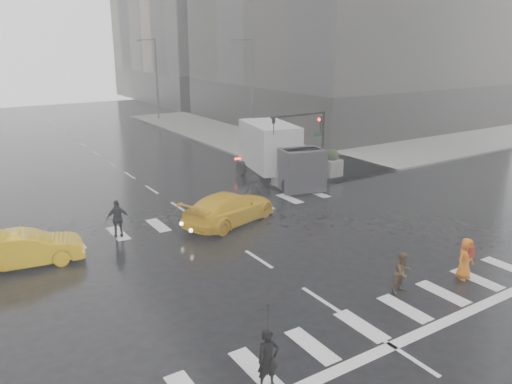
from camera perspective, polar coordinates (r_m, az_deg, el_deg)
ground at (r=20.86m, az=0.30°, el=-7.68°), size 120.00×120.00×0.00m
sidewalk_ne at (r=45.60m, az=9.01°, el=5.81°), size 35.00×35.00×0.15m
road_markings at (r=20.85m, az=0.30°, el=-7.67°), size 18.00×48.00×0.01m
traffic_signal_pole at (r=31.23m, az=6.26°, el=6.72°), size 4.45×0.42×4.50m
street_lamp_near at (r=40.16m, az=-0.64°, el=11.56°), size 2.15×0.22×9.00m
street_lamp_far at (r=58.05m, az=-11.43°, el=12.88°), size 2.15×0.22×9.00m
planter_west at (r=30.67m, az=2.97°, el=2.34°), size 1.10×1.10×1.80m
planter_mid at (r=31.84m, az=5.90°, el=2.82°), size 1.10×1.10×1.80m
planter_east at (r=33.09m, az=8.63°, el=3.25°), size 1.10×1.10×1.80m
pedestrian_black at (r=13.09m, az=1.41°, el=-15.73°), size 1.11×1.12×2.43m
pedestrian_brown at (r=18.74m, az=16.41°, el=-8.82°), size 0.75×0.59×1.52m
pedestrian_orange at (r=20.52m, az=22.84°, el=-7.02°), size 0.80×0.53×1.62m
pedestrian_far_a at (r=23.62m, az=-15.50°, el=-2.98°), size 1.16×0.85×1.79m
pedestrian_far_b at (r=27.44m, az=-0.27°, el=0.25°), size 1.20×0.93×1.63m
taxi_mid at (r=22.04m, az=-24.81°, el=-5.92°), size 4.51×2.09×1.43m
taxi_rear at (r=24.65m, az=-3.03°, el=-1.83°), size 5.15×3.56×1.54m
box_truck at (r=31.67m, az=2.49°, el=4.59°), size 2.57×6.84×3.63m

